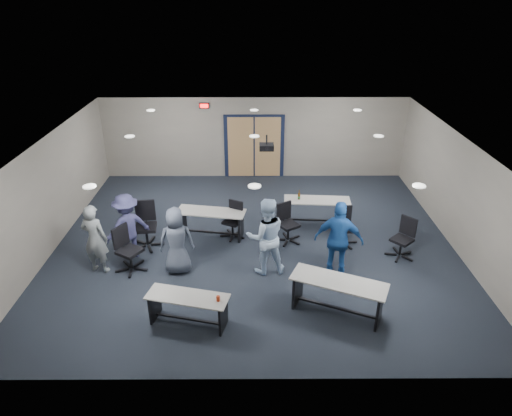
{
  "coord_description": "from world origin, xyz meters",
  "views": [
    {
      "loc": [
        -0.01,
        -10.1,
        5.99
      ],
      "look_at": [
        0.04,
        -0.3,
        1.14
      ],
      "focal_mm": 32.0,
      "sensor_mm": 36.0,
      "label": 1
    }
  ],
  "objects_px": {
    "person_gray": "(95,239)",
    "chair_back_a": "(146,226)",
    "table_front_right": "(338,291)",
    "table_back_right": "(316,207)",
    "table_back_left": "(211,219)",
    "person_back": "(128,227)",
    "person_navy": "(339,240)",
    "person_lightblue": "(266,236)",
    "chair_back_c": "(289,224)",
    "person_plaid": "(177,241)",
    "table_front_left": "(188,305)",
    "chair_loose_right": "(402,238)",
    "chair_back_d": "(345,227)",
    "chair_back_b": "(232,220)",
    "chair_loose_left": "(129,250)"
  },
  "relations": [
    {
      "from": "table_back_right",
      "to": "person_gray",
      "type": "height_order",
      "value": "person_gray"
    },
    {
      "from": "table_front_right",
      "to": "table_back_right",
      "type": "bearing_deg",
      "value": 113.23
    },
    {
      "from": "table_back_left",
      "to": "chair_loose_right",
      "type": "height_order",
      "value": "chair_loose_right"
    },
    {
      "from": "table_back_right",
      "to": "chair_loose_left",
      "type": "distance_m",
      "value": 5.07
    },
    {
      "from": "table_front_right",
      "to": "person_navy",
      "type": "distance_m",
      "value": 1.39
    },
    {
      "from": "chair_back_d",
      "to": "person_plaid",
      "type": "height_order",
      "value": "person_plaid"
    },
    {
      "from": "chair_back_c",
      "to": "table_back_left",
      "type": "bearing_deg",
      "value": 138.92
    },
    {
      "from": "person_lightblue",
      "to": "person_gray",
      "type": "bearing_deg",
      "value": -9.93
    },
    {
      "from": "table_back_right",
      "to": "chair_back_c",
      "type": "distance_m",
      "value": 1.27
    },
    {
      "from": "chair_back_c",
      "to": "person_plaid",
      "type": "distance_m",
      "value": 2.95
    },
    {
      "from": "chair_back_b",
      "to": "chair_loose_right",
      "type": "height_order",
      "value": "chair_loose_right"
    },
    {
      "from": "chair_back_c",
      "to": "person_plaid",
      "type": "relative_size",
      "value": 0.64
    },
    {
      "from": "person_gray",
      "to": "person_plaid",
      "type": "xyz_separation_m",
      "value": [
        1.83,
        -0.03,
        -0.04
      ]
    },
    {
      "from": "table_front_left",
      "to": "person_lightblue",
      "type": "relative_size",
      "value": 0.91
    },
    {
      "from": "chair_back_b",
      "to": "chair_back_d",
      "type": "xyz_separation_m",
      "value": [
        2.84,
        -0.4,
        0.01
      ]
    },
    {
      "from": "chair_back_d",
      "to": "chair_loose_left",
      "type": "height_order",
      "value": "chair_loose_left"
    },
    {
      "from": "chair_back_d",
      "to": "table_front_right",
      "type": "bearing_deg",
      "value": -109.89
    },
    {
      "from": "person_gray",
      "to": "chair_back_a",
      "type": "bearing_deg",
      "value": -116.15
    },
    {
      "from": "chair_back_b",
      "to": "chair_back_a",
      "type": "bearing_deg",
      "value": -139.93
    },
    {
      "from": "chair_back_a",
      "to": "chair_loose_left",
      "type": "distance_m",
      "value": 1.06
    },
    {
      "from": "chair_back_b",
      "to": "person_plaid",
      "type": "relative_size",
      "value": 0.6
    },
    {
      "from": "chair_back_b",
      "to": "chair_back_c",
      "type": "height_order",
      "value": "chair_back_c"
    },
    {
      "from": "chair_back_d",
      "to": "person_navy",
      "type": "xyz_separation_m",
      "value": [
        -0.42,
        -1.36,
        0.42
      ]
    },
    {
      "from": "table_back_left",
      "to": "chair_back_d",
      "type": "height_order",
      "value": "chair_back_d"
    },
    {
      "from": "table_front_right",
      "to": "person_back",
      "type": "bearing_deg",
      "value": 179.35
    },
    {
      "from": "table_back_right",
      "to": "chair_back_c",
      "type": "xyz_separation_m",
      "value": [
        -0.83,
        -0.96,
        0.01
      ]
    },
    {
      "from": "person_plaid",
      "to": "person_back",
      "type": "bearing_deg",
      "value": -35.28
    },
    {
      "from": "chair_loose_right",
      "to": "table_front_left",
      "type": "bearing_deg",
      "value": -105.87
    },
    {
      "from": "table_front_left",
      "to": "person_navy",
      "type": "height_order",
      "value": "person_navy"
    },
    {
      "from": "table_front_left",
      "to": "chair_loose_right",
      "type": "relative_size",
      "value": 1.65
    },
    {
      "from": "chair_back_c",
      "to": "person_gray",
      "type": "height_order",
      "value": "person_gray"
    },
    {
      "from": "chair_loose_right",
      "to": "person_navy",
      "type": "bearing_deg",
      "value": -107.82
    },
    {
      "from": "person_plaid",
      "to": "person_navy",
      "type": "xyz_separation_m",
      "value": [
        3.6,
        -0.18,
        0.11
      ]
    },
    {
      "from": "table_back_left",
      "to": "table_back_right",
      "type": "bearing_deg",
      "value": 23.23
    },
    {
      "from": "person_gray",
      "to": "person_lightblue",
      "type": "bearing_deg",
      "value": -167.38
    },
    {
      "from": "chair_back_d",
      "to": "table_front_left",
      "type": "bearing_deg",
      "value": -146.64
    },
    {
      "from": "table_front_right",
      "to": "table_back_left",
      "type": "height_order",
      "value": "table_front_right"
    },
    {
      "from": "table_back_right",
      "to": "person_lightblue",
      "type": "height_order",
      "value": "person_lightblue"
    },
    {
      "from": "table_back_left",
      "to": "person_navy",
      "type": "xyz_separation_m",
      "value": [
        2.97,
        -1.81,
        0.43
      ]
    },
    {
      "from": "person_plaid",
      "to": "person_back",
      "type": "relative_size",
      "value": 0.97
    },
    {
      "from": "table_front_left",
      "to": "person_navy",
      "type": "distance_m",
      "value": 3.56
    },
    {
      "from": "chair_loose_left",
      "to": "chair_loose_right",
      "type": "relative_size",
      "value": 1.08
    },
    {
      "from": "chair_back_a",
      "to": "chair_back_d",
      "type": "distance_m",
      "value": 4.98
    },
    {
      "from": "chair_back_d",
      "to": "chair_back_b",
      "type": "bearing_deg",
      "value": 165.25
    },
    {
      "from": "table_back_left",
      "to": "person_lightblue",
      "type": "bearing_deg",
      "value": -40.3
    },
    {
      "from": "table_back_right",
      "to": "person_lightblue",
      "type": "distance_m",
      "value": 2.76
    },
    {
      "from": "table_back_right",
      "to": "chair_loose_right",
      "type": "xyz_separation_m",
      "value": [
        1.84,
        -1.72,
        0.0
      ]
    },
    {
      "from": "chair_loose_right",
      "to": "person_gray",
      "type": "distance_m",
      "value": 7.14
    },
    {
      "from": "person_plaid",
      "to": "chair_back_a",
      "type": "bearing_deg",
      "value": -57.95
    },
    {
      "from": "table_front_right",
      "to": "chair_back_b",
      "type": "xyz_separation_m",
      "value": [
        -2.22,
        3.08,
        -0.04
      ]
    }
  ]
}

